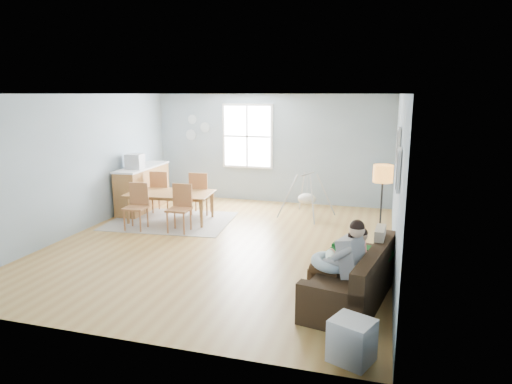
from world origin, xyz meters
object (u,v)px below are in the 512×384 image
(chair_ne, at_px, (200,191))
(monitor, at_px, (135,161))
(floor_lamp, at_px, (383,182))
(chair_sw, at_px, (137,203))
(sofa, at_px, (355,282))
(toddler, at_px, (354,250))
(storage_cube, at_px, (351,340))
(dining_table, at_px, (170,207))
(baby_swing, at_px, (307,198))
(chair_se, at_px, (180,205))
(father, at_px, (341,260))
(counter, at_px, (143,188))
(chair_nw, at_px, (161,189))

(chair_ne, bearing_deg, monitor, -170.93)
(floor_lamp, xyz_separation_m, chair_sw, (-4.77, 0.42, -0.78))
(sofa, relative_size, toddler, 2.55)
(toddler, relative_size, chair_ne, 0.80)
(monitor, bearing_deg, storage_cube, -41.86)
(dining_table, bearing_deg, sofa, -40.77)
(toddler, relative_size, baby_swing, 0.63)
(baby_swing, bearing_deg, floor_lamp, -54.09)
(floor_lamp, distance_m, chair_se, 3.96)
(father, xyz_separation_m, chair_se, (-3.41, 2.51, -0.10))
(dining_table, relative_size, chair_sw, 1.92)
(dining_table, bearing_deg, counter, 138.68)
(monitor, bearing_deg, toddler, -31.08)
(floor_lamp, relative_size, chair_nw, 1.60)
(counter, bearing_deg, dining_table, -35.41)
(floor_lamp, bearing_deg, baby_swing, 125.91)
(sofa, relative_size, floor_lamp, 1.27)
(chair_sw, xyz_separation_m, chair_se, (0.92, 0.09, 0.01))
(toddler, bearing_deg, counter, 146.27)
(floor_lamp, bearing_deg, dining_table, 166.03)
(chair_se, xyz_separation_m, baby_swing, (2.24, 1.72, -0.10))
(monitor, bearing_deg, baby_swing, 10.47)
(floor_lamp, relative_size, counter, 0.84)
(counter, relative_size, baby_swing, 1.51)
(counter, distance_m, baby_swing, 3.88)
(dining_table, relative_size, chair_ne, 1.82)
(toddler, xyz_separation_m, counter, (-5.17, 3.45, -0.13))
(storage_cube, xyz_separation_m, chair_se, (-3.66, 3.69, 0.31))
(dining_table, distance_m, counter, 1.37)
(chair_ne, height_order, baby_swing, baby_swing)
(monitor, bearing_deg, chair_nw, 15.14)
(chair_ne, relative_size, monitor, 2.54)
(chair_se, distance_m, chair_ne, 1.26)
(chair_se, height_order, baby_swing, baby_swing)
(chair_sw, height_order, counter, counter)
(chair_nw, height_order, chair_ne, same)
(father, bearing_deg, chair_nw, 140.43)
(storage_cube, height_order, monitor, monitor)
(baby_swing, bearing_deg, chair_ne, -168.65)
(toddler, distance_m, baby_swing, 4.03)
(toddler, bearing_deg, chair_sw, 155.91)
(chair_se, bearing_deg, storage_cube, -45.24)
(toddler, bearing_deg, dining_table, 146.74)
(monitor, bearing_deg, chair_sw, -58.59)
(chair_ne, bearing_deg, toddler, -42.28)
(toddler, xyz_separation_m, storage_cube, (0.11, -1.60, -0.42))
(storage_cube, distance_m, chair_sw, 5.83)
(dining_table, height_order, counter, counter)
(chair_sw, relative_size, chair_se, 0.98)
(sofa, bearing_deg, floor_lamp, 81.41)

